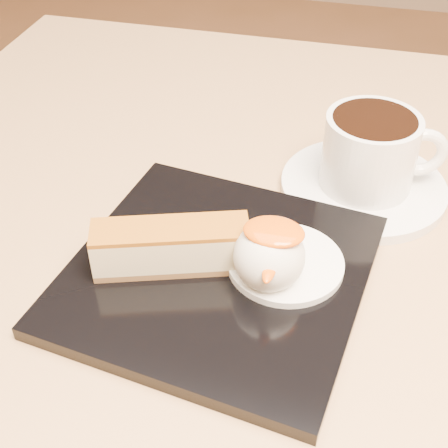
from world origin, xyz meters
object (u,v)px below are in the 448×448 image
(table, at_px, (257,353))
(coffee_cup, at_px, (372,151))
(ice_cream_scoop, at_px, (269,256))
(cheesecake, at_px, (171,247))
(saucer, at_px, (363,187))
(dessert_plate, at_px, (218,274))

(table, relative_size, coffee_cup, 7.31)
(ice_cream_scoop, bearing_deg, cheesecake, 180.00)
(table, height_order, cheesecake, cheesecake)
(coffee_cup, bearing_deg, table, -145.48)
(saucer, bearing_deg, coffee_cup, 12.75)
(dessert_plate, height_order, saucer, dessert_plate)
(saucer, distance_m, coffee_cup, 0.04)
(dessert_plate, bearing_deg, ice_cream_scoop, -7.13)
(ice_cream_scoop, bearing_deg, table, 103.54)
(cheesecake, distance_m, saucer, 0.20)
(table, bearing_deg, dessert_plate, -113.15)
(ice_cream_scoop, bearing_deg, dessert_plate, 172.87)
(saucer, height_order, coffee_cup, coffee_cup)
(saucer, relative_size, coffee_cup, 1.37)
(cheesecake, relative_size, ice_cream_scoop, 2.31)
(dessert_plate, relative_size, ice_cream_scoop, 4.17)
(table, xyz_separation_m, coffee_cup, (0.08, 0.08, 0.20))
(cheesecake, distance_m, coffee_cup, 0.20)
(dessert_plate, xyz_separation_m, cheesecake, (-0.04, -0.01, 0.03))
(ice_cream_scoop, height_order, saucer, ice_cream_scoop)
(cheesecake, xyz_separation_m, ice_cream_scoop, (0.08, 0.00, 0.01))
(dessert_plate, bearing_deg, cheesecake, -171.87)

